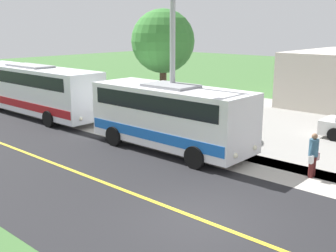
% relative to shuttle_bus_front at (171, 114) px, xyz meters
% --- Properties ---
extents(ground_plane, '(120.00, 120.00, 0.00)m').
position_rel_shuttle_bus_front_xyz_m(ground_plane, '(4.55, 5.16, -1.61)').
color(ground_plane, '#3D6633').
extents(road_surface, '(8.00, 100.00, 0.01)m').
position_rel_shuttle_bus_front_xyz_m(road_surface, '(4.55, 5.16, -1.61)').
color(road_surface, black).
rests_on(road_surface, ground).
extents(sidewalk, '(2.40, 100.00, 0.01)m').
position_rel_shuttle_bus_front_xyz_m(sidewalk, '(-0.65, 5.16, -1.61)').
color(sidewalk, '#B2ADA3').
rests_on(sidewalk, ground).
extents(road_centre_line, '(0.16, 100.00, 0.00)m').
position_rel_shuttle_bus_front_xyz_m(road_centre_line, '(4.55, 5.16, -1.60)').
color(road_centre_line, gold).
rests_on(road_centre_line, ground).
extents(shuttle_bus_front, '(2.75, 7.70, 2.93)m').
position_rel_shuttle_bus_front_xyz_m(shuttle_bus_front, '(0.00, 0.00, 0.00)').
color(shuttle_bus_front, white).
rests_on(shuttle_bus_front, ground).
extents(transit_bus_rear, '(2.56, 11.50, 3.07)m').
position_rel_shuttle_bus_front_xyz_m(transit_bus_rear, '(0.09, -11.24, 0.08)').
color(transit_bus_rear, white).
rests_on(transit_bus_rear, ground).
extents(pedestrian_with_bags, '(0.72, 0.34, 1.64)m').
position_rel_shuttle_bus_front_xyz_m(pedestrian_with_bags, '(-0.89, 6.08, -0.74)').
color(pedestrian_with_bags, '#4C1919').
rests_on(pedestrian_with_bags, ground).
extents(street_light_pole, '(1.97, 0.24, 7.39)m').
position_rel_shuttle_bus_front_xyz_m(street_light_pole, '(-0.32, -0.29, 2.49)').
color(street_light_pole, '#9E9EA3').
rests_on(street_light_pole, ground).
extents(tree_curbside, '(3.28, 3.28, 6.23)m').
position_rel_shuttle_bus_front_xyz_m(tree_curbside, '(-2.85, -3.05, 2.94)').
color(tree_curbside, brown).
rests_on(tree_curbside, ground).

